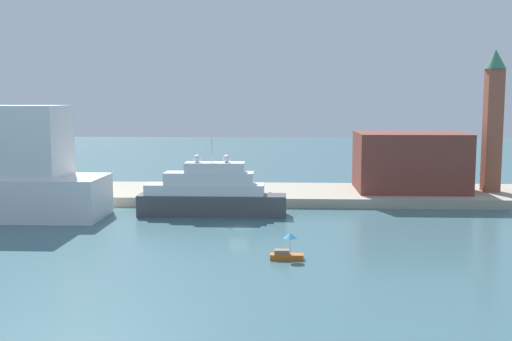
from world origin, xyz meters
The scene contains 10 objects.
ground centered at (0.00, 0.00, 0.00)m, with size 400.00×400.00×0.00m, color #3D6670.
quay_dock centered at (0.00, 25.74, 0.77)m, with size 110.00×19.49×1.54m, color #ADA38E.
large_yacht centered at (-5.02, 9.37, 3.24)m, with size 22.54×4.27×11.80m.
small_motorboat centered at (6.59, -16.23, 1.07)m, with size 3.69×1.59×2.98m.
work_barge centered at (-26.82, 11.19, 0.41)m, with size 6.39×1.96×0.82m, color silver.
harbor_building centered at (28.40, 26.66, 6.65)m, with size 18.77×13.90×10.22m, color brown.
bell_tower centered at (42.29, 25.93, 14.73)m, with size 3.57×3.57×24.57m.
parked_car centered at (-11.09, 21.98, 2.18)m, with size 4.29×1.71×1.50m.
person_figure centered at (-6.39, 23.58, 2.31)m, with size 0.36×0.36×1.66m.
mooring_bollard centered at (3.92, 17.11, 1.96)m, with size 0.56×0.56×0.84m, color black.
Camera 1 is at (6.34, -83.12, 17.74)m, focal length 43.34 mm.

